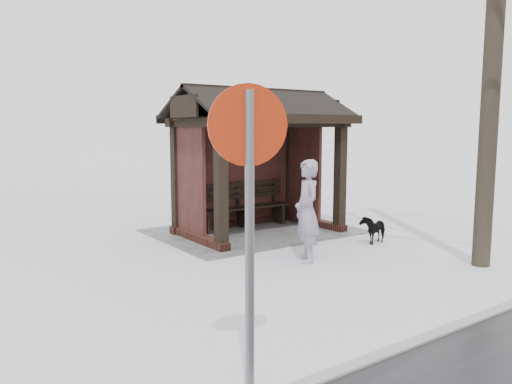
# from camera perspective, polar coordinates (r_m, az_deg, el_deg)

# --- Properties ---
(ground) EXTENTS (120.00, 120.00, 0.00)m
(ground) POSITION_cam_1_polar(r_m,az_deg,el_deg) (10.83, 0.39, -4.68)
(ground) COLOR silver
(ground) RESTS_ON ground
(kerb) EXTENTS (120.00, 0.15, 0.06)m
(kerb) POSITION_cam_1_polar(r_m,az_deg,el_deg) (7.25, 27.08, -11.53)
(kerb) COLOR gray
(kerb) RESTS_ON ground
(trampled_patch) EXTENTS (4.20, 3.20, 0.02)m
(trampled_patch) POSITION_cam_1_polar(r_m,az_deg,el_deg) (10.99, -0.22, -4.46)
(trampled_patch) COLOR gray
(trampled_patch) RESTS_ON ground
(bus_shelter) EXTENTS (3.60, 2.40, 3.09)m
(bus_shelter) POSITION_cam_1_polar(r_m,az_deg,el_deg) (10.72, -0.10, 6.86)
(bus_shelter) COLOR #371714
(bus_shelter) RESTS_ON ground
(pedestrian) EXTENTS (0.62, 0.74, 1.74)m
(pedestrian) POSITION_cam_1_polar(r_m,az_deg,el_deg) (8.42, 5.84, -2.18)
(pedestrian) COLOR gray
(pedestrian) RESTS_ON ground
(dog) EXTENTS (0.72, 0.46, 0.56)m
(dog) POSITION_cam_1_polar(r_m,az_deg,el_deg) (10.11, 13.28, -4.12)
(dog) COLOR black
(dog) RESTS_ON ground
(road_sign) EXTENTS (0.64, 0.23, 2.61)m
(road_sign) POSITION_cam_1_polar(r_m,az_deg,el_deg) (4.06, -0.87, 1.68)
(road_sign) COLOR slate
(road_sign) RESTS_ON ground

